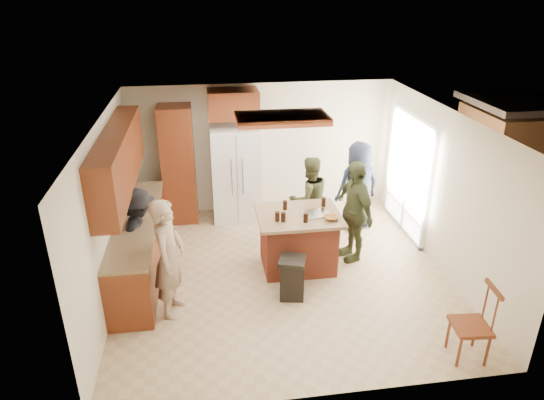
{
  "coord_description": "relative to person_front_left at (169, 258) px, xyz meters",
  "views": [
    {
      "loc": [
        -1.1,
        -6.38,
        4.2
      ],
      "look_at": [
        -0.13,
        0.28,
        1.15
      ],
      "focal_mm": 32.0,
      "sensor_mm": 36.0,
      "label": 1
    }
  ],
  "objects": [
    {
      "name": "room_shell",
      "position": [
        6.03,
        2.36,
        0.01
      ],
      "size": [
        8.0,
        5.2,
        5.0
      ],
      "color": "tan",
      "rests_on": "ground"
    },
    {
      "name": "person_behind_left",
      "position": [
        2.29,
        1.8,
        -0.09
      ],
      "size": [
        0.83,
        0.62,
        1.53
      ],
      "primitive_type": "imported",
      "rotation": [
        0.0,
        0.0,
        3.39
      ],
      "color": "#3E3F25",
      "rests_on": "ground"
    },
    {
      "name": "island_items",
      "position": [
        2.1,
        0.79,
        0.12
      ],
      "size": [
        0.97,
        0.63,
        0.15
      ],
      "color": "silver",
      "rests_on": "kitchen_island"
    },
    {
      "name": "trash_bin",
      "position": [
        1.68,
        0.11,
        -0.53
      ],
      "size": [
        0.45,
        0.45,
        0.63
      ],
      "color": "black",
      "rests_on": "ground"
    },
    {
      "name": "back_wall_units",
      "position": [
        0.32,
        2.92,
        0.53
      ],
      "size": [
        1.8,
        0.6,
        2.45
      ],
      "color": "maroon",
      "rests_on": "ground"
    },
    {
      "name": "person_behind_right",
      "position": [
        3.26,
        2.13,
        -0.03
      ],
      "size": [
        0.88,
        0.65,
        1.64
      ],
      "primitive_type": "imported",
      "rotation": [
        0.0,
        0.0,
        3.32
      ],
      "color": "#1B2236",
      "rests_on": "ground"
    },
    {
      "name": "person_counter",
      "position": [
        -0.47,
        0.91,
        -0.11
      ],
      "size": [
        0.62,
        1.02,
        1.48
      ],
      "primitive_type": "imported",
      "rotation": [
        0.0,
        0.0,
        1.37
      ],
      "color": "black",
      "rests_on": "ground"
    },
    {
      "name": "person_side_right",
      "position": [
        2.86,
        1.06,
        -0.01
      ],
      "size": [
        0.71,
        1.08,
        1.69
      ],
      "primitive_type": "imported",
      "rotation": [
        0.0,
        0.0,
        -1.36
      ],
      "color": "#3B4226",
      "rests_on": "ground"
    },
    {
      "name": "kitchen_island",
      "position": [
        1.92,
        0.9,
        -0.38
      ],
      "size": [
        1.28,
        1.03,
        0.93
      ],
      "color": "#9B3D28",
      "rests_on": "ground"
    },
    {
      "name": "left_cabinetry",
      "position": [
        -0.59,
        1.12,
        0.1
      ],
      "size": [
        0.64,
        3.0,
        2.3
      ],
      "color": "maroon",
      "rests_on": "ground"
    },
    {
      "name": "spindle_chair",
      "position": [
        3.58,
        -1.42,
        -0.4
      ],
      "size": [
        0.46,
        0.46,
        0.99
      ],
      "color": "maroon",
      "rests_on": "ground"
    },
    {
      "name": "person_front_left",
      "position": [
        0.0,
        0.0,
        0.0
      ],
      "size": [
        0.58,
        0.71,
        1.7
      ],
      "primitive_type": "imported",
      "rotation": [
        0.0,
        0.0,
        1.34
      ],
      "color": "#9D816C",
      "rests_on": "ground"
    },
    {
      "name": "refrigerator",
      "position": [
        1.1,
        2.84,
        0.05
      ],
      "size": [
        0.9,
        0.76,
        1.8
      ],
      "color": "white",
      "rests_on": "ground"
    }
  ]
}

